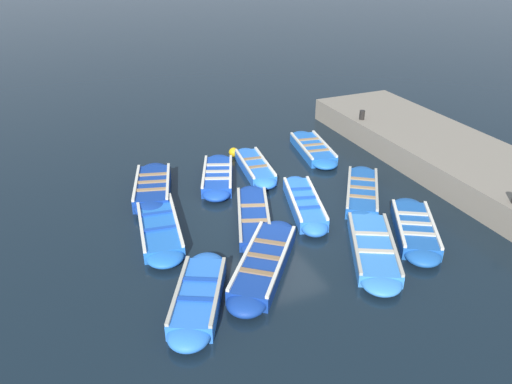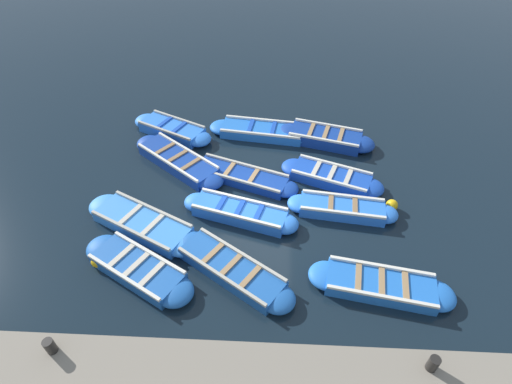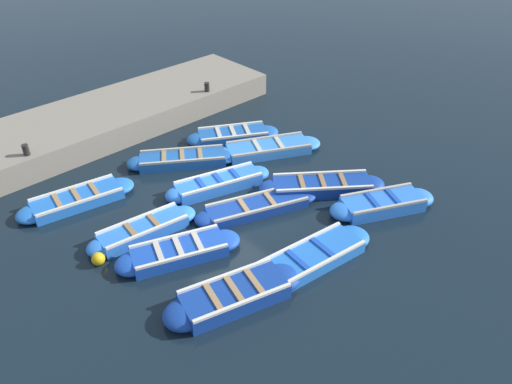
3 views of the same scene
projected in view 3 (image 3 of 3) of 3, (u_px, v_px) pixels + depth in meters
ground_plane at (225, 203)px, 14.87m from camera, size 120.00×120.00×0.00m
boat_drifting at (322, 186)px, 15.24m from camera, size 3.10×3.59×0.44m
boat_end_of_row at (310, 259)px, 12.60m from camera, size 1.44×3.96×0.39m
boat_mid_row at (219, 184)px, 15.36m from camera, size 1.67×3.50×0.43m
boat_stern_in at (268, 149)px, 17.20m from camera, size 2.57×3.79×0.38m
boat_inner_gap at (257, 207)px, 14.45m from camera, size 2.05×3.81×0.35m
boat_outer_left at (179, 252)px, 12.80m from camera, size 1.98×3.37×0.40m
boat_outer_right at (233, 136)px, 17.95m from camera, size 2.45×3.35×0.41m
boat_bow_out at (234, 295)px, 11.52m from camera, size 1.85×3.58×0.46m
boat_centre at (77, 200)px, 14.72m from camera, size 1.48×3.58×0.38m
boat_tucked at (382, 204)px, 14.48m from camera, size 2.24×3.29×0.44m
boat_far_corner at (143, 230)px, 13.53m from camera, size 1.13×3.23×0.39m
boat_alongside at (183, 160)px, 16.58m from camera, size 2.76×3.50×0.40m
quay_wall at (109, 117)px, 18.59m from camera, size 3.52×12.93×0.86m
bollard_north at (207, 87)px, 19.41m from camera, size 0.20×0.20×0.35m
bollard_mid_north at (26, 150)px, 15.38m from camera, size 0.20×0.20×0.35m
buoy_orange_near at (98, 259)px, 12.58m from camera, size 0.34×0.34×0.34m
buoy_yellow_far at (258, 128)px, 18.45m from camera, size 0.32×0.32×0.32m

